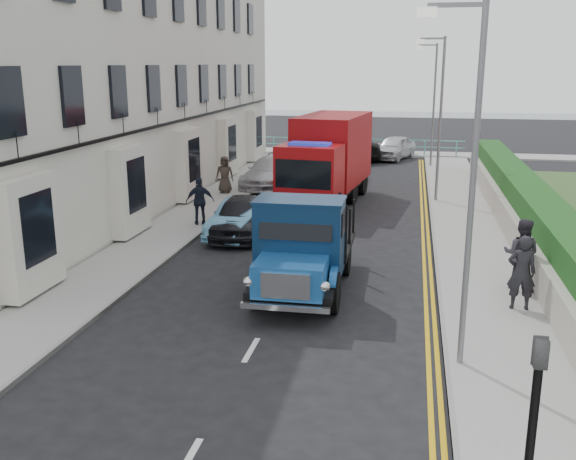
# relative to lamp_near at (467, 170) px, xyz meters

# --- Properties ---
(ground) EXTENTS (120.00, 120.00, 0.00)m
(ground) POSITION_rel_lamp_near_xyz_m (-4.18, 2.00, -4.00)
(ground) COLOR black
(ground) RESTS_ON ground
(pavement_west) EXTENTS (2.40, 38.00, 0.12)m
(pavement_west) POSITION_rel_lamp_near_xyz_m (-9.38, 11.00, -3.94)
(pavement_west) COLOR gray
(pavement_west) RESTS_ON ground
(pavement_east) EXTENTS (2.60, 38.00, 0.12)m
(pavement_east) POSITION_rel_lamp_near_xyz_m (1.12, 11.00, -3.94)
(pavement_east) COLOR gray
(pavement_east) RESTS_ON ground
(promenade) EXTENTS (30.00, 2.50, 0.12)m
(promenade) POSITION_rel_lamp_near_xyz_m (-4.18, 31.00, -3.94)
(promenade) COLOR gray
(promenade) RESTS_ON ground
(sea_plane) EXTENTS (120.00, 120.00, 0.00)m
(sea_plane) POSITION_rel_lamp_near_xyz_m (-4.18, 62.00, -4.00)
(sea_plane) COLOR slate
(sea_plane) RESTS_ON ground
(terrace_west) EXTENTS (6.31, 30.20, 14.25)m
(terrace_west) POSITION_rel_lamp_near_xyz_m (-13.65, 15.00, 3.17)
(terrace_west) COLOR silver
(terrace_west) RESTS_ON ground
(garden_east) EXTENTS (1.45, 28.00, 1.75)m
(garden_east) POSITION_rel_lamp_near_xyz_m (3.03, 11.00, -3.10)
(garden_east) COLOR #B2AD9E
(garden_east) RESTS_ON ground
(seafront_railing) EXTENTS (13.00, 0.08, 1.11)m
(seafront_railing) POSITION_rel_lamp_near_xyz_m (-4.18, 30.20, -3.42)
(seafront_railing) COLOR #59B2A5
(seafront_railing) RESTS_ON ground
(lamp_near) EXTENTS (1.23, 0.18, 7.00)m
(lamp_near) POSITION_rel_lamp_near_xyz_m (0.00, 0.00, 0.00)
(lamp_near) COLOR slate
(lamp_near) RESTS_ON ground
(lamp_mid) EXTENTS (1.23, 0.18, 7.00)m
(lamp_mid) POSITION_rel_lamp_near_xyz_m (0.00, 16.00, 0.00)
(lamp_mid) COLOR slate
(lamp_mid) RESTS_ON ground
(lamp_far) EXTENTS (1.23, 0.18, 7.00)m
(lamp_far) POSITION_rel_lamp_near_xyz_m (0.00, 26.00, 0.00)
(lamp_far) COLOR slate
(lamp_far) RESTS_ON ground
(traffic_signal) EXTENTS (0.16, 0.20, 3.10)m
(traffic_signal) POSITION_rel_lamp_near_xyz_m (0.42, -5.50, -1.92)
(traffic_signal) COLOR black
(traffic_signal) RESTS_ON ground
(bedford_lorry) EXTENTS (2.29, 5.58, 2.61)m
(bedford_lorry) POSITION_rel_lamp_near_xyz_m (-3.68, 3.32, -2.79)
(bedford_lorry) COLOR black
(bedford_lorry) RESTS_ON ground
(red_lorry) EXTENTS (3.28, 7.40, 3.75)m
(red_lorry) POSITION_rel_lamp_near_xyz_m (-4.51, 15.02, -2.00)
(red_lorry) COLOR black
(red_lorry) RESTS_ON ground
(parked_car_front) EXTENTS (1.92, 4.27, 1.42)m
(parked_car_front) POSITION_rel_lamp_near_xyz_m (-6.78, 9.00, -3.29)
(parked_car_front) COLOR black
(parked_car_front) RESTS_ON ground
(parked_car_mid) EXTENTS (1.79, 4.02, 1.28)m
(parked_car_mid) POSITION_rel_lamp_near_xyz_m (-6.78, 9.00, -3.36)
(parked_car_mid) COLOR #5896BD
(parked_car_mid) RESTS_ON ground
(parked_car_rear) EXTENTS (2.50, 5.10, 1.43)m
(parked_car_rear) POSITION_rel_lamp_near_xyz_m (-7.78, 18.33, -3.28)
(parked_car_rear) COLOR silver
(parked_car_rear) RESTS_ON ground
(seafront_car_left) EXTENTS (3.88, 6.35, 1.64)m
(seafront_car_left) POSITION_rel_lamp_near_xyz_m (-4.68, 29.00, -3.17)
(seafront_car_left) COLOR black
(seafront_car_left) RESTS_ON ground
(seafront_car_right) EXTENTS (3.03, 4.64, 1.47)m
(seafront_car_right) POSITION_rel_lamp_near_xyz_m (-2.10, 29.00, -3.26)
(seafront_car_right) COLOR silver
(seafront_car_right) RESTS_ON ground
(pedestrian_east_near) EXTENTS (0.68, 0.45, 1.85)m
(pedestrian_east_near) POSITION_rel_lamp_near_xyz_m (1.71, 3.26, -2.95)
(pedestrian_east_near) COLOR black
(pedestrian_east_near) RESTS_ON pavement_east
(pedestrian_east_far) EXTENTS (1.11, 0.99, 1.91)m
(pedestrian_east_far) POSITION_rel_lamp_near_xyz_m (1.92, 4.72, -2.92)
(pedestrian_east_far) COLOR #332E38
(pedestrian_east_far) RESTS_ON pavement_east
(pedestrian_west_near) EXTENTS (1.12, 0.80, 1.76)m
(pedestrian_west_near) POSITION_rel_lamp_near_xyz_m (-8.58, 9.87, -3.00)
(pedestrian_west_near) COLOR black
(pedestrian_west_near) RESTS_ON pavement_west
(pedestrian_west_far) EXTENTS (0.89, 0.65, 1.69)m
(pedestrian_west_far) POSITION_rel_lamp_near_xyz_m (-9.39, 15.84, -3.03)
(pedestrian_west_far) COLOR #362E27
(pedestrian_west_far) RESTS_ON pavement_west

